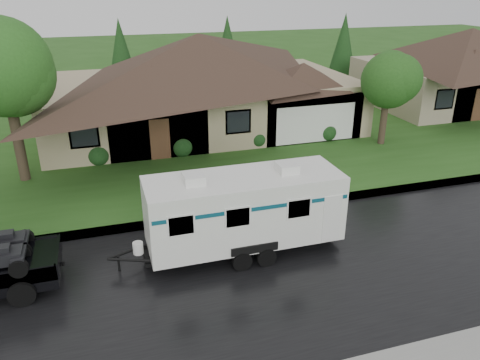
% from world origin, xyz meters
% --- Properties ---
extents(ground, '(140.00, 140.00, 0.00)m').
position_xyz_m(ground, '(0.00, 0.00, 0.00)').
color(ground, '#275319').
rests_on(ground, ground).
extents(road, '(140.00, 8.00, 0.01)m').
position_xyz_m(road, '(0.00, -2.00, 0.01)').
color(road, black).
rests_on(road, ground).
extents(curb, '(140.00, 0.50, 0.15)m').
position_xyz_m(curb, '(0.00, 2.25, 0.07)').
color(curb, gray).
rests_on(curb, ground).
extents(lawn, '(140.00, 26.00, 0.15)m').
position_xyz_m(lawn, '(0.00, 15.00, 0.07)').
color(lawn, '#275319').
rests_on(lawn, ground).
extents(house_main, '(19.44, 10.80, 6.90)m').
position_xyz_m(house_main, '(2.29, 13.84, 3.59)').
color(house_main, tan).
rests_on(house_main, lawn).
extents(house_neighbor, '(15.12, 9.72, 6.45)m').
position_xyz_m(house_neighbor, '(22.27, 14.34, 3.32)').
color(house_neighbor, tan).
rests_on(house_neighbor, lawn).
extents(tree_left_green, '(4.33, 4.33, 7.17)m').
position_xyz_m(tree_left_green, '(-7.62, 8.18, 5.13)').
color(tree_left_green, '#382B1E').
rests_on(tree_left_green, lawn).
extents(tree_right_green, '(3.08, 3.08, 5.10)m').
position_xyz_m(tree_right_green, '(10.91, 7.81, 3.68)').
color(tree_right_green, '#382B1E').
rests_on(tree_right_green, lawn).
extents(shrub_row, '(13.60, 1.00, 1.00)m').
position_xyz_m(shrub_row, '(2.00, 9.30, 0.65)').
color(shrub_row, '#143814').
rests_on(shrub_row, lawn).
extents(travel_trailer, '(6.83, 2.40, 3.06)m').
position_xyz_m(travel_trailer, '(0.22, -0.45, 1.63)').
color(travel_trailer, white).
rests_on(travel_trailer, ground).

